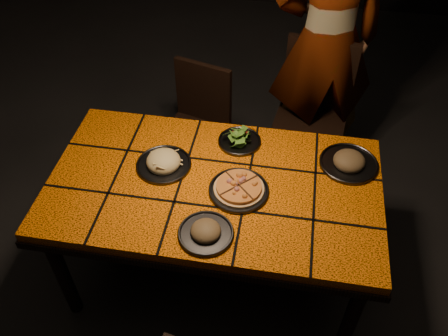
% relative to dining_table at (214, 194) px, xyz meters
% --- Properties ---
extents(room_shell, '(6.04, 7.04, 3.08)m').
position_rel_dining_table_xyz_m(room_shell, '(0.00, 0.00, 0.83)').
color(room_shell, black).
rests_on(room_shell, ground).
extents(dining_table, '(1.62, 0.92, 0.75)m').
position_rel_dining_table_xyz_m(dining_table, '(0.00, 0.00, 0.00)').
color(dining_table, orange).
rests_on(dining_table, ground).
extents(chair_far_left, '(0.47, 0.47, 0.84)m').
position_rel_dining_table_xyz_m(chair_far_left, '(-0.26, 0.78, -0.19)').
color(chair_far_left, black).
rests_on(chair_far_left, ground).
extents(chair_far_right, '(0.50, 0.50, 0.97)m').
position_rel_dining_table_xyz_m(chair_far_right, '(0.46, 0.94, -0.11)').
color(chair_far_right, black).
rests_on(chair_far_right, ground).
extents(diner, '(0.79, 0.64, 1.89)m').
position_rel_dining_table_xyz_m(diner, '(0.49, 1.07, 0.28)').
color(diner, brown).
rests_on(diner, ground).
extents(plate_pizza, '(0.34, 0.34, 0.04)m').
position_rel_dining_table_xyz_m(plate_pizza, '(0.13, -0.04, 0.10)').
color(plate_pizza, '#35353A').
rests_on(plate_pizza, dining_table).
extents(plate_pasta, '(0.28, 0.28, 0.09)m').
position_rel_dining_table_xyz_m(plate_pasta, '(-0.27, 0.07, 0.10)').
color(plate_pasta, '#35353A').
rests_on(plate_pasta, dining_table).
extents(plate_salad, '(0.23, 0.23, 0.07)m').
position_rel_dining_table_xyz_m(plate_salad, '(0.08, 0.31, 0.10)').
color(plate_salad, '#35353A').
rests_on(plate_salad, dining_table).
extents(plate_mushroom_a, '(0.25, 0.25, 0.08)m').
position_rel_dining_table_xyz_m(plate_mushroom_a, '(0.02, -0.31, 0.10)').
color(plate_mushroom_a, '#35353A').
rests_on(plate_mushroom_a, dining_table).
extents(plate_mushroom_b, '(0.29, 0.29, 0.10)m').
position_rel_dining_table_xyz_m(plate_mushroom_b, '(0.64, 0.24, 0.10)').
color(plate_mushroom_b, '#35353A').
rests_on(plate_mushroom_b, dining_table).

